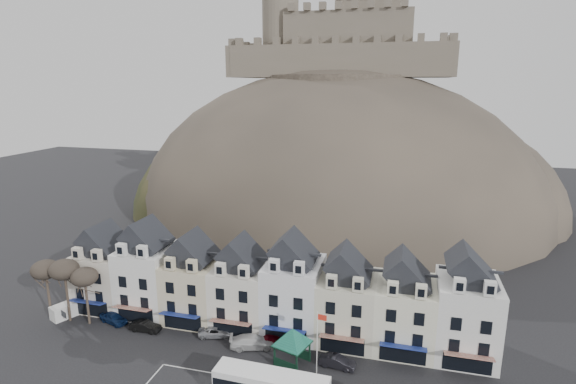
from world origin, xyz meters
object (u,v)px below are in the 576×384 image
(white_van, at_px, (67,310))
(car_navy, at_px, (113,318))
(flagpole, at_px, (318,339))
(car_white, at_px, (252,342))
(car_silver, at_px, (216,331))
(car_charcoal, at_px, (337,362))
(car_maroon, at_px, (276,340))
(car_black, at_px, (145,326))
(bus_shelter, at_px, (292,336))

(white_van, xyz_separation_m, car_navy, (7.11, 0.06, -0.23))
(flagpole, distance_m, car_white, 9.62)
(car_silver, xyz_separation_m, car_charcoal, (15.60, -2.45, 0.06))
(car_navy, relative_size, car_maroon, 1.00)
(car_navy, relative_size, car_black, 1.03)
(bus_shelter, bearing_deg, car_charcoal, 25.23)
(flagpole, bearing_deg, car_white, 160.90)
(flagpole, height_order, car_white, flagpole)
(car_black, relative_size, car_charcoal, 0.99)
(bus_shelter, bearing_deg, car_navy, -168.45)
(car_navy, relative_size, car_silver, 0.94)
(bus_shelter, xyz_separation_m, car_silver, (-10.60, 3.13, -2.82))
(car_silver, bearing_deg, bus_shelter, -123.28)
(white_van, height_order, car_navy, white_van)
(car_maroon, bearing_deg, white_van, 70.63)
(car_navy, height_order, car_maroon, car_navy)
(car_navy, relative_size, car_charcoal, 1.01)
(car_black, distance_m, car_silver, 9.29)
(white_van, bearing_deg, car_charcoal, 21.43)
(bus_shelter, bearing_deg, car_white, 178.07)
(bus_shelter, relative_size, car_charcoal, 1.63)
(flagpole, relative_size, car_white, 1.38)
(bus_shelter, relative_size, white_van, 1.49)
(car_white, distance_m, car_charcoal, 10.47)
(car_black, distance_m, car_white, 14.40)
(car_navy, distance_m, car_white, 19.61)
(flagpole, distance_m, car_black, 23.34)
(white_van, bearing_deg, car_navy, 24.77)
(flagpole, distance_m, white_van, 35.53)
(car_charcoal, bearing_deg, car_maroon, 78.85)
(car_white, bearing_deg, flagpole, -127.69)
(car_navy, bearing_deg, car_charcoal, -76.72)
(white_van, bearing_deg, car_silver, 25.89)
(car_black, bearing_deg, car_charcoal, -93.15)
(flagpole, height_order, car_silver, flagpole)
(car_white, relative_size, car_maroon, 1.31)
(car_navy, xyz_separation_m, car_black, (5.20, -0.74, -0.04))
(bus_shelter, height_order, car_white, bus_shelter)
(car_white, height_order, car_maroon, car_white)
(bus_shelter, height_order, car_navy, bus_shelter)
(bus_shelter, bearing_deg, flagpole, -1.17)
(car_white, xyz_separation_m, car_maroon, (2.53, 1.23, -0.08))
(bus_shelter, bearing_deg, car_silver, -179.02)
(flagpole, distance_m, car_navy, 28.54)
(white_van, bearing_deg, flagpole, 18.49)
(car_white, bearing_deg, white_van, 70.09)
(white_van, bearing_deg, car_black, 21.11)
(car_maroon, bearing_deg, car_black, 73.79)
(bus_shelter, relative_size, car_black, 1.65)
(bus_shelter, relative_size, flagpole, 0.90)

